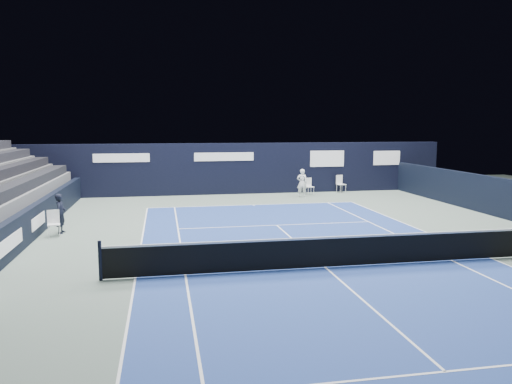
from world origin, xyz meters
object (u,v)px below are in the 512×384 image
line_judge_chair (54,221)px  tennis_net (326,251)px  folding_chair_back_a (309,183)px  tennis_player (302,183)px  folding_chair_back_b (340,182)px

line_judge_chair → tennis_net: (8.79, -5.98, -0.06)m
folding_chair_back_a → tennis_player: bearing=-135.2°
tennis_net → tennis_player: tennis_player is taller
folding_chair_back_b → tennis_player: 3.30m
folding_chair_back_a → line_judge_chair: same height
folding_chair_back_a → tennis_net: size_ratio=0.08×
folding_chair_back_b → line_judge_chair: 18.02m
tennis_net → tennis_player: (3.36, 14.34, 0.32)m
tennis_net → tennis_player: size_ratio=7.80×
folding_chair_back_b → tennis_net: bearing=-127.8°
folding_chair_back_a → tennis_net: bearing=-115.7°
tennis_net → folding_chair_back_a: bearing=75.2°
tennis_net → folding_chair_back_b: bearing=68.4°
tennis_player → tennis_net: bearing=-103.2°
folding_chair_back_b → tennis_player: size_ratio=0.65×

